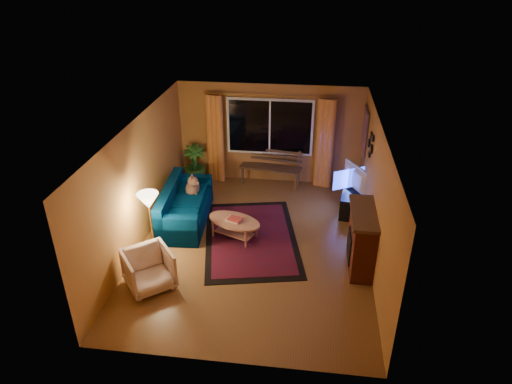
# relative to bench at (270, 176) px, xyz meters

# --- Properties ---
(floor) EXTENTS (4.50, 6.00, 0.02)m
(floor) POSITION_rel_bench_xyz_m (-0.05, -2.75, -0.24)
(floor) COLOR brown
(floor) RESTS_ON ground
(ceiling) EXTENTS (4.50, 6.00, 0.02)m
(ceiling) POSITION_rel_bench_xyz_m (-0.05, -2.75, 2.28)
(ceiling) COLOR white
(ceiling) RESTS_ON ground
(wall_back) EXTENTS (4.50, 0.02, 2.50)m
(wall_back) POSITION_rel_bench_xyz_m (-0.05, 0.26, 1.02)
(wall_back) COLOR #B67738
(wall_back) RESTS_ON ground
(wall_left) EXTENTS (0.02, 6.00, 2.50)m
(wall_left) POSITION_rel_bench_xyz_m (-2.31, -2.75, 1.02)
(wall_left) COLOR #B67738
(wall_left) RESTS_ON ground
(wall_right) EXTENTS (0.02, 6.00, 2.50)m
(wall_right) POSITION_rel_bench_xyz_m (2.21, -2.75, 1.02)
(wall_right) COLOR #B67738
(wall_right) RESTS_ON ground
(window) EXTENTS (2.00, 0.02, 1.30)m
(window) POSITION_rel_bench_xyz_m (-0.05, 0.19, 1.22)
(window) COLOR black
(window) RESTS_ON wall_back
(curtain_rod) EXTENTS (3.20, 0.03, 0.03)m
(curtain_rod) POSITION_rel_bench_xyz_m (-0.05, 0.15, 2.02)
(curtain_rod) COLOR #BF8C3F
(curtain_rod) RESTS_ON wall_back
(curtain_left) EXTENTS (0.36, 0.36, 2.24)m
(curtain_left) POSITION_rel_bench_xyz_m (-1.40, 0.13, 0.89)
(curtain_left) COLOR orange
(curtain_left) RESTS_ON ground
(curtain_right) EXTENTS (0.36, 0.36, 2.24)m
(curtain_right) POSITION_rel_bench_xyz_m (1.30, 0.13, 0.89)
(curtain_right) COLOR orange
(curtain_right) RESTS_ON ground
(bench) EXTENTS (1.58, 0.69, 0.46)m
(bench) POSITION_rel_bench_xyz_m (0.00, 0.00, 0.00)
(bench) COLOR #422D21
(bench) RESTS_ON ground
(potted_plant) EXTENTS (0.64, 0.64, 1.00)m
(potted_plant) POSITION_rel_bench_xyz_m (-1.92, -0.13, 0.27)
(potted_plant) COLOR #235B1E
(potted_plant) RESTS_ON ground
(sofa) EXTENTS (1.01, 2.10, 0.83)m
(sofa) POSITION_rel_bench_xyz_m (-1.64, -2.03, 0.19)
(sofa) COLOR #002144
(sofa) RESTS_ON ground
(dog) EXTENTS (0.47, 0.53, 0.49)m
(dog) POSITION_rel_bench_xyz_m (-1.59, -1.57, 0.42)
(dog) COLOR #885D48
(dog) RESTS_ON sofa
(armchair) EXTENTS (1.04, 1.04, 0.79)m
(armchair) POSITION_rel_bench_xyz_m (-1.70, -4.25, 0.16)
(armchair) COLOR beige
(armchair) RESTS_ON ground
(floor_lamp) EXTENTS (0.23, 0.23, 1.37)m
(floor_lamp) POSITION_rel_bench_xyz_m (-1.91, -3.39, 0.46)
(floor_lamp) COLOR #BF8C3F
(floor_lamp) RESTS_ON ground
(rug) EXTENTS (2.40, 3.24, 0.02)m
(rug) POSITION_rel_bench_xyz_m (-0.15, -2.51, -0.22)
(rug) COLOR #690506
(rug) RESTS_ON ground
(coffee_table) EXTENTS (1.51, 1.51, 0.42)m
(coffee_table) POSITION_rel_bench_xyz_m (-0.49, -2.53, -0.02)
(coffee_table) COLOR #B5755D
(coffee_table) RESTS_ON ground
(tv_console) EXTENTS (0.57, 1.24, 0.50)m
(tv_console) POSITION_rel_bench_xyz_m (1.95, -1.04, 0.02)
(tv_console) COLOR black
(tv_console) RESTS_ON ground
(television) EXTENTS (0.59, 0.92, 0.57)m
(television) POSITION_rel_bench_xyz_m (1.95, -1.04, 0.55)
(television) COLOR black
(television) RESTS_ON tv_console
(fireplace) EXTENTS (0.40, 1.20, 1.10)m
(fireplace) POSITION_rel_bench_xyz_m (2.00, -3.15, 0.32)
(fireplace) COLOR maroon
(fireplace) RESTS_ON ground
(mirror_cluster) EXTENTS (0.06, 0.60, 0.56)m
(mirror_cluster) POSITION_rel_bench_xyz_m (2.16, -1.45, 1.57)
(mirror_cluster) COLOR black
(mirror_cluster) RESTS_ON wall_right
(painting) EXTENTS (0.04, 0.76, 0.96)m
(painting) POSITION_rel_bench_xyz_m (2.17, -0.30, 1.42)
(painting) COLOR #D75110
(painting) RESTS_ON wall_right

